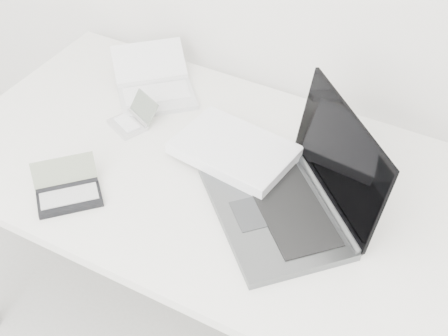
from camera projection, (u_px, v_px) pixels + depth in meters
The scene contains 5 objects.
desk at pixel (241, 193), 1.63m from camera, with size 1.60×0.80×0.73m.
laptop_large at pixel (271, 178), 1.54m from camera, with size 0.60×0.49×0.26m.
netbook_open_white at pixel (155, 87), 1.86m from camera, with size 0.34×0.35×0.09m.
pda_silver at pixel (132, 120), 1.75m from camera, with size 0.14×0.15×0.07m.
palmtop_charcoal at pixel (68, 192), 1.54m from camera, with size 0.20×0.20×0.08m.
Camera 1 is at (0.51, 0.52, 1.84)m, focal length 50.00 mm.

